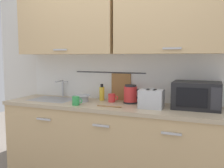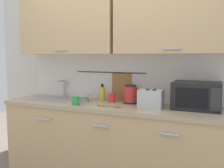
# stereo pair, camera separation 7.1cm
# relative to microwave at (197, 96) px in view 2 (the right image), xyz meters

# --- Properties ---
(counter_unit) EXTENTS (2.53, 0.64, 0.90)m
(counter_unit) POSITION_rel_microwave_xyz_m (-0.88, -0.11, -0.58)
(counter_unit) COLOR tan
(counter_unit) RESTS_ON ground
(back_wall_assembly) EXTENTS (3.70, 0.41, 2.50)m
(back_wall_assembly) POSITION_rel_microwave_xyz_m (-0.87, 0.12, 0.49)
(back_wall_assembly) COLOR silver
(back_wall_assembly) RESTS_ON ground
(sink_faucet) EXTENTS (0.09, 0.17, 0.22)m
(sink_faucet) POSITION_rel_microwave_xyz_m (-1.66, 0.12, 0.01)
(sink_faucet) COLOR #B2B5BA
(sink_faucet) RESTS_ON counter_unit
(microwave) EXTENTS (0.46, 0.35, 0.27)m
(microwave) POSITION_rel_microwave_xyz_m (0.00, 0.00, 0.00)
(microwave) COLOR black
(microwave) RESTS_ON counter_unit
(electric_kettle) EXTENTS (0.23, 0.16, 0.21)m
(electric_kettle) POSITION_rel_microwave_xyz_m (-0.70, 0.03, -0.03)
(electric_kettle) COLOR black
(electric_kettle) RESTS_ON counter_unit
(dish_soap_bottle) EXTENTS (0.06, 0.06, 0.20)m
(dish_soap_bottle) POSITION_rel_microwave_xyz_m (-1.08, 0.08, -0.05)
(dish_soap_bottle) COLOR yellow
(dish_soap_bottle) RESTS_ON counter_unit
(mug_near_sink) EXTENTS (0.12, 0.08, 0.09)m
(mug_near_sink) POSITION_rel_microwave_xyz_m (-1.21, -0.30, -0.09)
(mug_near_sink) COLOR green
(mug_near_sink) RESTS_ON counter_unit
(mixing_bowl) EXTENTS (0.21, 0.21, 0.08)m
(mixing_bowl) POSITION_rel_microwave_xyz_m (-1.27, -0.09, -0.09)
(mixing_bowl) COLOR #A5ADB7
(mixing_bowl) RESTS_ON counter_unit
(toaster) EXTENTS (0.26, 0.17, 0.19)m
(toaster) POSITION_rel_microwave_xyz_m (-0.43, -0.15, -0.04)
(toaster) COLOR #B7BABF
(toaster) RESTS_ON counter_unit
(mug_by_kettle) EXTENTS (0.12, 0.08, 0.09)m
(mug_by_kettle) POSITION_rel_microwave_xyz_m (-0.92, 0.02, -0.09)
(mug_by_kettle) COLOR red
(mug_by_kettle) RESTS_ON counter_unit
(wooden_spoon) EXTENTS (0.28, 0.04, 0.01)m
(wooden_spoon) POSITION_rel_microwave_xyz_m (-0.81, -0.26, -0.13)
(wooden_spoon) COLOR #9E7042
(wooden_spoon) RESTS_ON counter_unit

